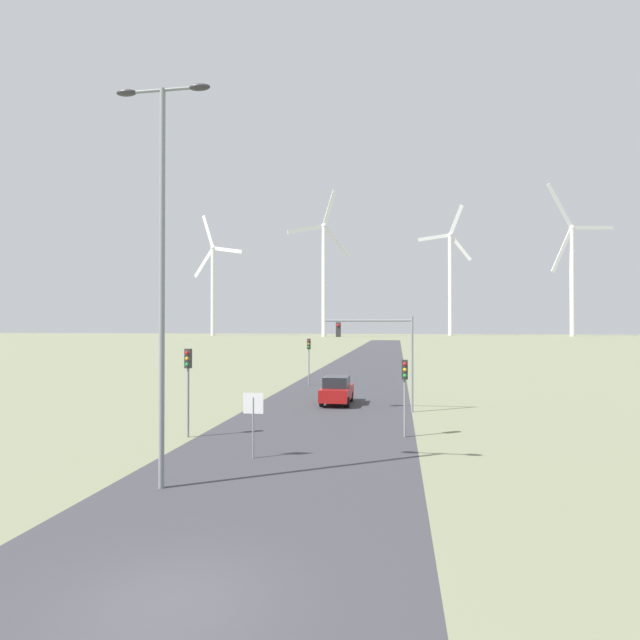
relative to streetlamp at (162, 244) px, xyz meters
name	(u,v)px	position (x,y,z in m)	size (l,w,h in m)	color
ground_plane	(169,603)	(3.22, -6.12, -7.74)	(600.00, 600.00, 0.00)	#757A5B
road_surface	(361,371)	(3.22, 41.88, -7.73)	(10.00, 240.00, 0.01)	#38383D
streetlamp	(162,244)	(0.00, 0.00, 0.00)	(3.18, 0.32, 12.78)	gray
stop_sign_near	(253,412)	(1.86, 3.89, -5.96)	(0.81, 0.07, 2.54)	gray
traffic_light_post_near_left	(188,372)	(-2.16, 6.94, -4.75)	(0.28, 0.33, 4.08)	gray
traffic_light_post_near_right	(405,380)	(7.73, 8.50, -5.12)	(0.28, 0.33, 3.57)	gray
traffic_light_post_mid_left	(309,351)	(-0.13, 27.22, -4.79)	(0.28, 0.33, 4.03)	gray
traffic_light_mast_overhead	(380,342)	(6.36, 15.32, -3.59)	(5.28, 0.35, 5.70)	gray
car_approaching	(337,390)	(3.45, 17.63, -6.82)	(1.88, 4.13, 1.83)	maroon
wind_turbine_far_left	(213,282)	(-86.73, 230.17, 20.07)	(29.54, 10.61, 62.89)	white
wind_turbine_left	(324,270)	(-26.28, 212.91, 23.17)	(27.13, 15.04, 68.68)	white
wind_turbine_center	(450,275)	(34.38, 250.54, 23.42)	(27.58, 4.15, 68.04)	white
wind_turbine_right	(572,269)	(90.77, 241.75, 24.89)	(35.48, 15.71, 73.41)	white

